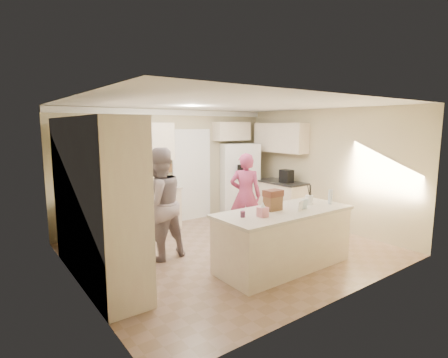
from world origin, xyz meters
TOP-DOWN VIEW (x-y plane):
  - floor at (0.00, 0.00)m, footprint 5.20×4.60m
  - ceiling at (0.00, 0.00)m, footprint 5.20×4.60m
  - wall_back at (0.00, 2.31)m, footprint 5.20×0.02m
  - wall_front at (0.00, -2.31)m, footprint 5.20×0.02m
  - wall_left at (-2.61, 0.00)m, footprint 0.02×4.60m
  - wall_right at (2.61, 0.00)m, footprint 0.02×4.60m
  - crown_back at (0.00, 2.26)m, footprint 5.20×0.08m
  - pantry_bank at (-2.30, 0.20)m, footprint 0.60×2.60m
  - back_base_cab at (-1.15, 2.00)m, footprint 2.20×0.60m
  - back_countertop at (-1.15, 1.99)m, footprint 2.24×0.63m
  - back_upper_cab at (-1.15, 2.12)m, footprint 2.20×0.35m
  - doorway_opening at (0.55, 2.28)m, footprint 0.90×0.06m
  - doorway_casing at (0.55, 2.24)m, footprint 1.02×0.03m
  - wall_frame_upper at (0.02, 2.27)m, footprint 0.15×0.02m
  - wall_frame_lower at (0.02, 2.27)m, footprint 0.15×0.02m
  - refrigerator at (1.75, 1.96)m, footprint 1.09×0.98m
  - fridge_seam at (1.75, 1.60)m, footprint 0.02×0.02m
  - fridge_dispenser at (1.53, 1.59)m, footprint 0.22×0.03m
  - fridge_handle_l at (1.70, 1.59)m, footprint 0.02×0.02m
  - fridge_handle_r at (1.80, 1.59)m, footprint 0.02×0.02m
  - over_fridge_cab at (1.65, 2.12)m, footprint 0.95×0.35m
  - right_base_cab at (2.30, 1.00)m, footprint 0.60×1.20m
  - right_countertop at (2.29, 1.00)m, footprint 0.63×1.24m
  - right_upper_cab at (2.43, 1.20)m, footprint 0.35×1.50m
  - coffee_maker at (2.25, 0.80)m, footprint 0.22×0.28m
  - island_base at (0.20, -1.10)m, footprint 2.20×0.90m
  - island_top at (0.20, -1.10)m, footprint 2.28×0.96m
  - utensil_crock at (0.85, -1.05)m, footprint 0.13×0.13m
  - tissue_box at (-0.35, -1.20)m, footprint 0.13×0.13m
  - tissue_plume at (-0.35, -1.20)m, footprint 0.08×0.08m
  - dollhouse_body at (0.05, -1.00)m, footprint 0.26×0.18m
  - dollhouse_roof at (0.05, -1.00)m, footprint 0.28×0.20m
  - jam_jar at (-0.60, -1.05)m, footprint 0.07×0.07m
  - greeting_card_a at (0.35, -1.30)m, footprint 0.12×0.06m
  - greeting_card_b at (0.50, -1.25)m, footprint 0.12×0.05m
  - water_bottle at (1.15, -1.25)m, footprint 0.07×0.07m
  - shaker_salt at (1.02, -0.88)m, footprint 0.05×0.05m
  - shaker_pepper at (1.09, -0.88)m, footprint 0.05×0.05m
  - teen_boy at (-1.22, 0.39)m, footprint 0.99×0.81m
  - teen_girl at (0.68, 0.42)m, footprint 0.73×0.73m
  - fridge_magnets at (1.75, 1.59)m, footprint 0.76×0.02m

SIDE VIEW (x-z plane):
  - floor at x=0.00m, z-range -0.02..0.00m
  - back_base_cab at x=-1.15m, z-range 0.00..0.88m
  - right_base_cab at x=2.30m, z-range 0.00..0.88m
  - island_base at x=0.20m, z-range 0.00..0.88m
  - teen_girl at x=0.68m, z-range 0.00..1.71m
  - back_countertop at x=-1.15m, z-range 0.88..0.92m
  - refrigerator at x=1.75m, z-range 0.00..1.80m
  - fridge_seam at x=1.75m, z-range 0.01..1.79m
  - right_countertop at x=2.29m, z-range 0.88..0.92m
  - island_top at x=0.20m, z-range 0.88..0.93m
  - fridge_magnets at x=1.75m, z-range 0.18..1.62m
  - teen_boy at x=-1.22m, z-range 0.00..1.88m
  - jam_jar at x=-0.60m, z-range 0.93..1.02m
  - shaker_salt at x=1.02m, z-range 0.93..1.02m
  - shaker_pepper at x=1.09m, z-range 0.93..1.02m
  - tissue_box at x=-0.35m, z-range 0.93..1.07m
  - utensil_crock at x=0.85m, z-range 0.93..1.07m
  - greeting_card_a at x=0.35m, z-range 0.93..1.08m
  - greeting_card_b at x=0.50m, z-range 0.93..1.08m
  - dollhouse_body at x=0.05m, z-range 0.93..1.15m
  - water_bottle at x=1.15m, z-range 0.92..1.17m
  - doorway_opening at x=0.55m, z-range 0.00..2.10m
  - doorway_casing at x=0.55m, z-range -0.06..2.16m
  - fridge_handle_l at x=1.70m, z-range 0.62..1.48m
  - fridge_handle_r at x=1.80m, z-range 0.62..1.48m
  - coffee_maker at x=2.25m, z-range 0.92..1.22m
  - tissue_plume at x=-0.35m, z-range 1.06..1.15m
  - fridge_dispenser at x=1.53m, z-range 0.97..1.32m
  - pantry_bank at x=-2.30m, z-range 0.00..2.35m
  - dollhouse_roof at x=0.05m, z-range 1.15..1.25m
  - wall_frame_lower at x=0.02m, z-range 1.18..1.38m
  - wall_back at x=0.00m, z-range 0.00..2.60m
  - wall_front at x=0.00m, z-range 0.00..2.60m
  - wall_left at x=-2.61m, z-range 0.00..2.60m
  - wall_right at x=2.61m, z-range 0.00..2.60m
  - wall_frame_upper at x=0.02m, z-range 1.45..1.65m
  - back_upper_cab at x=-1.15m, z-range 1.50..2.30m
  - right_upper_cab at x=2.43m, z-range 1.60..2.30m
  - over_fridge_cab at x=1.65m, z-range 1.88..2.33m
  - crown_back at x=0.00m, z-range 2.47..2.59m
  - ceiling at x=0.00m, z-range 2.60..2.62m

